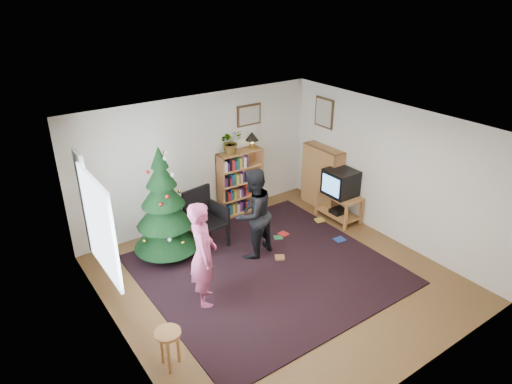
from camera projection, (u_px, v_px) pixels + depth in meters
floor at (277, 279)px, 7.35m from camera, size 5.00×5.00×0.00m
ceiling at (281, 130)px, 6.28m from camera, size 5.00×5.00×0.00m
wall_back at (199, 160)px, 8.67m from camera, size 5.00×0.02×2.50m
wall_front at (420, 297)px, 4.97m from camera, size 5.00×0.02×2.50m
wall_left at (116, 265)px, 5.52m from camera, size 0.02×5.00×2.50m
wall_right at (390, 173)px, 8.12m from camera, size 0.02×5.00×2.50m
rug at (266, 269)px, 7.57m from camera, size 3.80×3.60×0.02m
window_pane at (100, 226)px, 5.87m from camera, size 0.04×1.20×1.40m
curtain at (86, 205)px, 6.41m from camera, size 0.06×0.35×1.60m
picture_back at (249, 115)px, 8.95m from camera, size 0.55×0.03×0.42m
picture_right at (324, 113)px, 9.10m from camera, size 0.03×0.50×0.60m
christmas_tree at (164, 213)px, 7.60m from camera, size 1.12×1.12×2.02m
bookshelf_back at (240, 181)px, 9.23m from camera, size 0.95×0.30×1.30m
bookshelf_right at (322, 177)px, 9.43m from camera, size 0.30×0.95×1.30m
tv_stand at (339, 204)px, 9.04m from camera, size 0.49×0.87×0.55m
crt_tv at (341, 182)px, 8.83m from camera, size 0.54×0.58×0.50m
armchair at (203, 215)px, 8.07m from camera, size 0.67×0.68×1.07m
stool at (168, 340)px, 5.53m from camera, size 0.33×0.33×0.54m
person_standing at (203, 254)px, 6.51m from camera, size 0.60×0.71×1.64m
person_by_chair at (253, 214)px, 7.66m from camera, size 0.90×0.78×1.61m
potted_plant at (231, 142)px, 8.75m from camera, size 0.45×0.40×0.48m
table_lamp at (252, 137)px, 9.01m from camera, size 0.26×0.26×0.35m
floor_clutter at (301, 237)px, 8.46m from camera, size 1.66×0.95×0.08m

